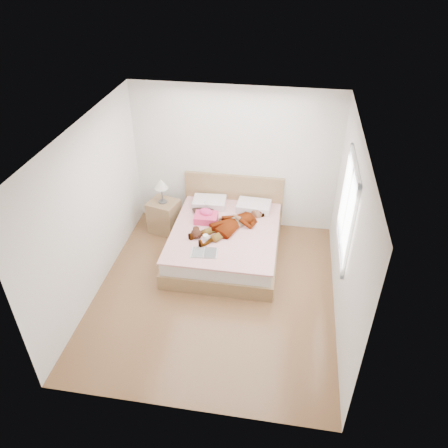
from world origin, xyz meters
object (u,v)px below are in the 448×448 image
Objects in this scene: bed at (226,238)px; magazine at (204,253)px; woman at (231,222)px; nightstand at (164,214)px; plush_toy at (196,233)px; coffee_mug at (206,238)px; phone at (206,203)px; towel at (206,216)px.

bed is 0.81m from magazine.
nightstand reaches higher than woman.
woman is 5.54× the size of plush_toy.
plush_toy is at bearing 117.56° from magazine.
coffee_mug is 0.19m from plush_toy.
phone is 0.09× the size of nightstand.
plush_toy reaches higher than coffee_mug.
phone is 1.18m from magazine.
bed is 15.79× the size of coffee_mug.
bed is 4.81× the size of magazine.
magazine is (0.19, -1.15, -0.17)m from phone.
nightstand is at bearing -157.00° from woman.
phone reaches higher than towel.
phone is at bearing 100.08° from towel.
towel reaches higher than magazine.
woman is at bearing -86.57° from phone.
woman is 11.42× the size of coffee_mug.
towel is at bearing 99.22° from magazine.
coffee_mug is (0.15, -0.82, -0.13)m from phone.
plush_toy is (-0.07, -0.48, -0.01)m from towel.
bed reaches higher than plush_toy.
towel is at bearing -20.49° from nightstand.
towel is at bearing 158.48° from bed.
phone is 0.87m from nightstand.
bed is (-0.09, -0.01, -0.34)m from woman.
towel is (0.05, -0.27, -0.10)m from phone.
coffee_mug reaches higher than magazine.
phone is 0.84m from coffee_mug.
nightstand is (-1.30, 0.45, -0.26)m from woman.
bed is at bearing -131.73° from woman.
plush_toy is 0.26× the size of nightstand.
bed is at bearing -20.80° from nightstand.
coffee_mug is 0.12× the size of nightstand.
phone is 0.23× the size of towel.
woman is at bearing 33.22° from plush_toy.
coffee_mug is (-0.26, -0.41, 0.29)m from bed.
nightstand is (-0.99, 1.20, -0.17)m from magazine.
nightstand is at bearing 128.50° from phone.
bed is 0.50m from towel.
woman is 3.71× the size of towel.
nightstand is (-0.85, 0.32, -0.24)m from towel.
nightstand is at bearing 129.53° from magazine.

